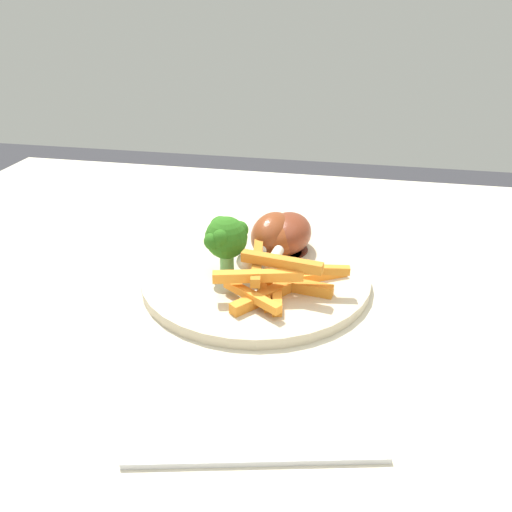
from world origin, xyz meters
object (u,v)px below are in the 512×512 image
at_px(dinner_plate, 256,276).
at_px(dining_table, 299,375).
at_px(chicken_drumstick_far, 287,235).
at_px(broccoli_floret_front, 225,237).
at_px(chicken_drumstick_near, 271,236).
at_px(carrot_fries_pile, 277,280).
at_px(chicken_drumstick_extra, 278,238).
at_px(fork, 256,458).

bearing_deg(dinner_plate, dining_table, 150.16).
height_order(dinner_plate, chicken_drumstick_far, chicken_drumstick_far).
xyz_separation_m(broccoli_floret_front, chicken_drumstick_near, (-0.04, -0.05, -0.02)).
height_order(carrot_fries_pile, chicken_drumstick_extra, chicken_drumstick_extra).
distance_m(carrot_fries_pile, fork, 0.21).
bearing_deg(chicken_drumstick_far, dining_table, 109.05).
bearing_deg(dining_table, fork, 87.91).
bearing_deg(chicken_drumstick_extra, dining_table, 116.36).
xyz_separation_m(dining_table, chicken_drumstick_extra, (0.04, -0.08, 0.13)).
relative_size(carrot_fries_pile, chicken_drumstick_near, 1.14).
distance_m(dining_table, chicken_drumstick_near, 0.17).
bearing_deg(chicken_drumstick_far, chicken_drumstick_extra, 44.74).
xyz_separation_m(chicken_drumstick_extra, fork, (-0.03, 0.30, -0.03)).
height_order(chicken_drumstick_extra, fork, chicken_drumstick_extra).
bearing_deg(chicken_drumstick_near, dining_table, 121.16).
height_order(dinner_plate, carrot_fries_pile, carrot_fries_pile).
bearing_deg(dining_table, carrot_fries_pile, 15.38).
bearing_deg(dining_table, dinner_plate, -29.84).
bearing_deg(dinner_plate, broccoli_floret_front, 13.12).
relative_size(dining_table, dinner_plate, 4.65).
height_order(chicken_drumstick_near, fork, chicken_drumstick_near).
distance_m(chicken_drumstick_near, chicken_drumstick_far, 0.02).
xyz_separation_m(broccoli_floret_front, chicken_drumstick_far, (-0.06, -0.07, -0.02)).
xyz_separation_m(dining_table, chicken_drumstick_near, (0.05, -0.08, 0.14)).
xyz_separation_m(chicken_drumstick_far, fork, (-0.02, 0.31, -0.03)).
height_order(dinner_plate, broccoli_floret_front, broccoli_floret_front).
bearing_deg(dinner_plate, carrot_fries_pile, 127.27).
relative_size(chicken_drumstick_near, chicken_drumstick_extra, 1.00).
distance_m(dining_table, carrot_fries_pile, 0.13).
bearing_deg(fork, carrot_fries_pile, -97.58).
height_order(dinner_plate, chicken_drumstick_extra, chicken_drumstick_extra).
relative_size(dinner_plate, fork, 1.36).
relative_size(dinner_plate, chicken_drumstick_near, 2.15).
bearing_deg(broccoli_floret_front, chicken_drumstick_near, -127.56).
xyz_separation_m(chicken_drumstick_near, chicken_drumstick_far, (-0.02, -0.01, -0.00)).
distance_m(dinner_plate, chicken_drumstick_near, 0.06).
xyz_separation_m(dinner_plate, chicken_drumstick_near, (-0.01, -0.05, 0.03)).
height_order(dining_table, chicken_drumstick_extra, chicken_drumstick_extra).
relative_size(chicken_drumstick_far, fork, 0.66).
bearing_deg(chicken_drumstick_far, chicken_drumstick_near, 30.94).
distance_m(dinner_plate, chicken_drumstick_extra, 0.06).
bearing_deg(broccoli_floret_front, chicken_drumstick_far, -132.36).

